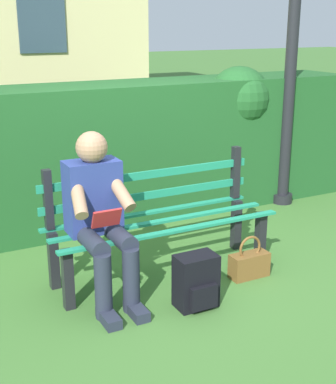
{
  "coord_description": "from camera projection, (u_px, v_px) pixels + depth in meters",
  "views": [
    {
      "loc": [
        1.74,
        3.46,
        1.89
      ],
      "look_at": [
        0.0,
        0.1,
        0.71
      ],
      "focal_mm": 50.92,
      "sensor_mm": 36.0,
      "label": 1
    }
  ],
  "objects": [
    {
      "name": "ground",
      "position": [
        162.0,
        274.0,
        4.26
      ],
      "size": [
        60.0,
        60.0,
        0.0
      ],
      "primitive_type": "plane",
      "color": "#3D6B2D"
    },
    {
      "name": "lamp_post",
      "position": [
        294.0,
        10.0,
        5.37
      ],
      "size": [
        0.3,
        0.3,
        3.26
      ],
      "color": "black",
      "rests_on": "ground"
    },
    {
      "name": "handbag",
      "position": [
        249.0,
        264.0,
        4.2
      ],
      "size": [
        0.31,
        0.13,
        0.34
      ],
      "color": "brown",
      "rests_on": "ground"
    },
    {
      "name": "park_bench",
      "position": [
        158.0,
        219.0,
        4.19
      ],
      "size": [
        1.77,
        0.51,
        0.9
      ],
      "color": "black",
      "rests_on": "ground"
    },
    {
      "name": "hedge_backdrop",
      "position": [
        63.0,
        156.0,
        5.06
      ],
      "size": [
        6.36,
        0.79,
        1.46
      ],
      "color": "#1E5123",
      "rests_on": "ground"
    },
    {
      "name": "person_seated",
      "position": [
        99.0,
        213.0,
        3.75
      ],
      "size": [
        0.44,
        0.73,
        1.18
      ],
      "color": "navy",
      "rests_on": "ground"
    },
    {
      "name": "backpack",
      "position": [
        196.0,
        282.0,
        3.74
      ],
      "size": [
        0.29,
        0.26,
        0.38
      ],
      "color": "black",
      "rests_on": "ground"
    }
  ]
}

